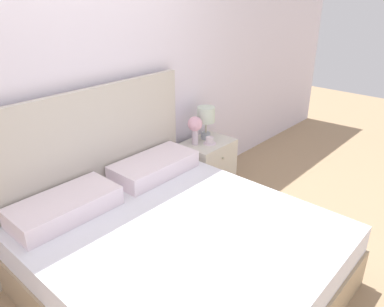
{
  "coord_description": "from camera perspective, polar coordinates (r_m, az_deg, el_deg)",
  "views": [
    {
      "loc": [
        -1.47,
        -2.36,
        1.96
      ],
      "look_at": [
        0.59,
        -0.52,
        0.7
      ],
      "focal_mm": 35.0,
      "sensor_mm": 36.0,
      "label": 1
    }
  ],
  "objects": [
    {
      "name": "bed",
      "position": [
        2.69,
        -3.03,
        -14.23
      ],
      "size": [
        1.78,
        1.9,
        1.27
      ],
      "color": "tan",
      "rests_on": "ground_plane"
    },
    {
      "name": "flower_vase",
      "position": [
        3.57,
        0.49,
        4.19
      ],
      "size": [
        0.14,
        0.14,
        0.28
      ],
      "color": "silver",
      "rests_on": "nightstand"
    },
    {
      "name": "teacup",
      "position": [
        3.65,
        2.71,
        1.94
      ],
      "size": [
        0.13,
        0.13,
        0.07
      ],
      "color": "white",
      "rests_on": "nightstand"
    },
    {
      "name": "table_lamp",
      "position": [
        3.7,
        2.15,
        5.59
      ],
      "size": [
        0.18,
        0.18,
        0.33
      ],
      "color": "#A8B2BC",
      "rests_on": "nightstand"
    },
    {
      "name": "ground_plane",
      "position": [
        3.4,
        -13.58,
        -11.51
      ],
      "size": [
        12.0,
        12.0,
        0.0
      ],
      "primitive_type": "plane",
      "color": "tan"
    },
    {
      "name": "wall_back",
      "position": [
        2.92,
        -16.92,
        10.35
      ],
      "size": [
        8.0,
        0.06,
        2.6
      ],
      "color": "white",
      "rests_on": "ground_plane"
    },
    {
      "name": "nightstand",
      "position": [
        3.81,
        2.35,
        -1.92
      ],
      "size": [
        0.51,
        0.4,
        0.54
      ],
      "color": "silver",
      "rests_on": "ground_plane"
    }
  ]
}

